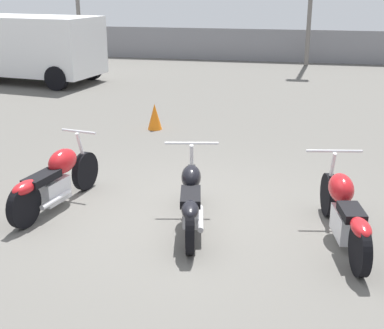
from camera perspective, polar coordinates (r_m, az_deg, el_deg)
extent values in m
plane|color=#5B5954|center=(7.12, -0.45, -5.63)|extent=(60.00, 60.00, 0.00)
cube|color=gray|center=(21.70, 8.55, 12.44)|extent=(40.00, 0.04, 1.25)
cylinder|color=black|center=(8.13, -11.31, -0.68)|extent=(0.19, 0.58, 0.57)
cylinder|color=black|center=(7.06, -17.47, -4.23)|extent=(0.19, 0.58, 0.57)
cube|color=silver|center=(7.54, -14.47, -2.72)|extent=(0.28, 0.54, 0.32)
ellipsoid|color=red|center=(7.61, -13.63, 0.34)|extent=(0.37, 0.59, 0.34)
cube|color=black|center=(7.27, -15.73, -1.41)|extent=(0.33, 0.61, 0.10)
ellipsoid|color=red|center=(7.02, -17.40, -2.36)|extent=(0.27, 0.47, 0.16)
cylinder|color=silver|center=(7.86, -12.00, 3.47)|extent=(0.56, 0.13, 0.04)
cylinder|color=silver|center=(7.99, -11.65, 1.36)|extent=(0.09, 0.25, 0.62)
cylinder|color=silver|center=(7.39, -14.30, -3.64)|extent=(0.17, 0.62, 0.07)
cylinder|color=black|center=(7.43, -0.04, -2.20)|extent=(0.21, 0.58, 0.57)
cylinder|color=black|center=(6.12, -0.20, -6.95)|extent=(0.21, 0.58, 0.57)
cube|color=silver|center=(6.72, -0.12, -4.81)|extent=(0.30, 0.54, 0.31)
ellipsoid|color=black|center=(6.81, -0.09, -1.35)|extent=(0.34, 0.51, 0.30)
cube|color=black|center=(6.39, -0.15, -3.46)|extent=(0.34, 0.58, 0.10)
ellipsoid|color=black|center=(6.07, -0.20, -4.81)|extent=(0.28, 0.47, 0.16)
cylinder|color=silver|center=(7.13, -0.05, 2.29)|extent=(0.71, 0.18, 0.04)
cylinder|color=silver|center=(7.27, -0.04, 0.00)|extent=(0.10, 0.25, 0.62)
cylinder|color=silver|center=(6.61, 0.91, -5.76)|extent=(0.20, 0.68, 0.07)
cylinder|color=black|center=(7.32, 14.35, -3.13)|extent=(0.20, 0.58, 0.57)
cylinder|color=black|center=(5.96, 17.49, -8.66)|extent=(0.20, 0.58, 0.57)
cube|color=silver|center=(6.57, 15.88, -6.12)|extent=(0.30, 0.58, 0.32)
ellipsoid|color=red|center=(6.67, 15.62, -2.45)|extent=(0.38, 0.57, 0.34)
cube|color=black|center=(6.23, 16.66, -4.92)|extent=(0.32, 0.49, 0.10)
ellipsoid|color=red|center=(5.90, 17.58, -6.46)|extent=(0.28, 0.47, 0.16)
cylinder|color=silver|center=(7.02, 14.93, 1.40)|extent=(0.70, 0.17, 0.04)
cylinder|color=silver|center=(7.16, 14.63, -0.91)|extent=(0.09, 0.25, 0.62)
cylinder|color=silver|center=(6.49, 17.19, -7.13)|extent=(0.20, 0.70, 0.07)
cube|color=white|center=(17.83, -17.90, 12.09)|extent=(5.28, 2.73, 1.72)
cube|color=black|center=(16.37, -10.94, 13.48)|extent=(0.30, 1.79, 0.52)
cylinder|color=black|center=(17.61, -10.71, 9.99)|extent=(0.72, 0.32, 0.70)
cylinder|color=black|center=(16.03, -14.25, 8.90)|extent=(0.72, 0.32, 0.70)
cone|color=orange|center=(11.34, -4.00, 5.12)|extent=(0.30, 0.30, 0.55)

